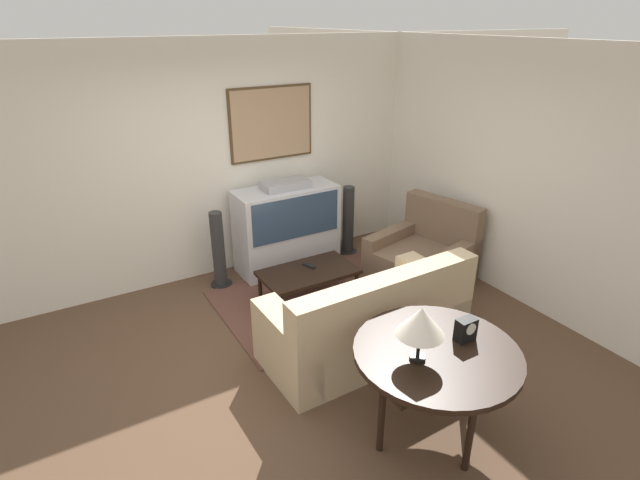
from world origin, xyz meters
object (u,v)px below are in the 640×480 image
(table_lamp, at_px, (421,322))
(speaker_tower_left, at_px, (219,252))
(mantel_clock, at_px, (466,330))
(couch, at_px, (367,322))
(tv, at_px, (287,228))
(speaker_tower_right, at_px, (348,222))
(coffee_table, at_px, (308,274))
(console_table, at_px, (437,358))
(armchair, at_px, (423,258))

(table_lamp, relative_size, speaker_tower_left, 0.45)
(mantel_clock, bearing_deg, couch, 94.37)
(tv, distance_m, speaker_tower_right, 0.89)
(tv, bearing_deg, coffee_table, -102.26)
(speaker_tower_left, distance_m, speaker_tower_right, 1.77)
(mantel_clock, relative_size, speaker_tower_right, 0.19)
(tv, distance_m, console_table, 3.02)
(tv, xyz_separation_m, console_table, (-0.34, -2.99, 0.17))
(coffee_table, distance_m, speaker_tower_right, 1.37)
(console_table, height_order, table_lamp, table_lamp)
(armchair, distance_m, coffee_table, 1.44)
(couch, bearing_deg, speaker_tower_left, -70.72)
(mantel_clock, xyz_separation_m, speaker_tower_left, (-0.80, 2.97, -0.42))
(couch, height_order, armchair, same)
(mantel_clock, bearing_deg, coffee_table, 92.75)
(couch, xyz_separation_m, table_lamp, (-0.36, -1.05, 0.73))
(mantel_clock, bearing_deg, armchair, 55.10)
(coffee_table, xyz_separation_m, console_table, (-0.15, -2.12, 0.35))
(tv, bearing_deg, mantel_clock, -91.67)
(tv, bearing_deg, speaker_tower_right, -1.16)
(coffee_table, bearing_deg, mantel_clock, -87.25)
(coffee_table, height_order, speaker_tower_right, speaker_tower_right)
(speaker_tower_right, bearing_deg, table_lamp, -115.37)
(armchair, bearing_deg, mantel_clock, -48.07)
(speaker_tower_left, height_order, speaker_tower_right, same)
(armchair, distance_m, table_lamp, 2.68)
(couch, relative_size, coffee_table, 1.84)
(table_lamp, distance_m, mantel_clock, 0.49)
(coffee_table, xyz_separation_m, speaker_tower_right, (1.07, 0.85, 0.08))
(speaker_tower_right, bearing_deg, coffee_table, -141.56)
(tv, relative_size, console_table, 1.05)
(speaker_tower_right, bearing_deg, console_table, -112.40)
(tv, relative_size, table_lamp, 3.04)
(table_lamp, distance_m, speaker_tower_right, 3.35)
(mantel_clock, relative_size, speaker_tower_left, 0.19)
(coffee_table, height_order, mantel_clock, mantel_clock)
(armchair, bearing_deg, coffee_table, -112.86)
(table_lamp, bearing_deg, coffee_table, 81.01)
(couch, height_order, speaker_tower_left, couch)
(armchair, relative_size, coffee_table, 1.15)
(tv, height_order, armchair, tv)
(console_table, bearing_deg, table_lamp, -179.99)
(mantel_clock, bearing_deg, table_lamp, 179.87)
(tv, distance_m, speaker_tower_left, 0.89)
(speaker_tower_left, bearing_deg, coffee_table, -50.77)
(table_lamp, relative_size, mantel_clock, 2.36)
(tv, height_order, table_lamp, table_lamp)
(armchair, height_order, coffee_table, armchair)
(armchair, bearing_deg, speaker_tower_left, -130.58)
(armchair, relative_size, table_lamp, 2.91)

